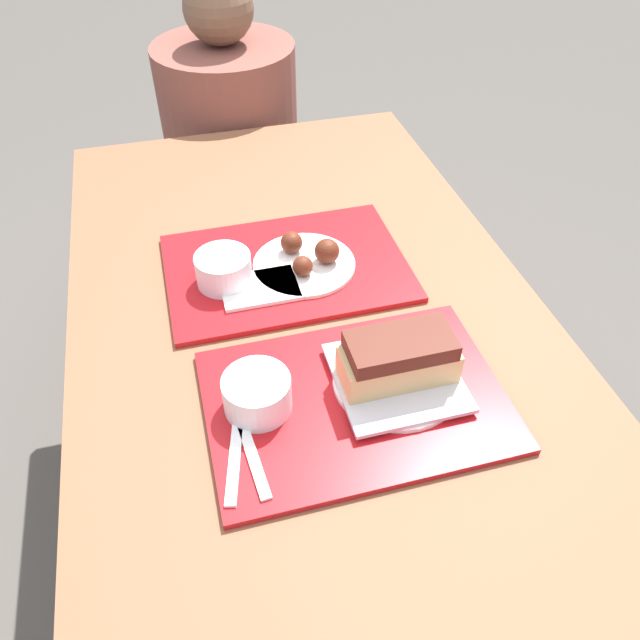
{
  "coord_description": "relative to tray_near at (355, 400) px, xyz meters",
  "views": [
    {
      "loc": [
        -0.2,
        -0.76,
        1.5
      ],
      "look_at": [
        0.0,
        -0.02,
        0.78
      ],
      "focal_mm": 35.0,
      "sensor_mm": 36.0,
      "label": 1
    }
  ],
  "objects": [
    {
      "name": "ground_plane",
      "position": [
        -0.02,
        0.18,
        -0.75
      ],
      "size": [
        12.0,
        12.0,
        0.0
      ],
      "primitive_type": "plane",
      "color": "#4C4742"
    },
    {
      "name": "picnic_table",
      "position": [
        -0.02,
        0.18,
        -0.1
      ],
      "size": [
        0.85,
        1.57,
        0.74
      ],
      "color": "brown",
      "rests_on": "ground_plane"
    },
    {
      "name": "picnic_bench_far",
      "position": [
        -0.02,
        1.18,
        -0.39
      ],
      "size": [
        0.8,
        0.28,
        0.42
      ],
      "color": "brown",
      "rests_on": "ground_plane"
    },
    {
      "name": "tray_near",
      "position": [
        0.0,
        0.0,
        0.0
      ],
      "size": [
        0.46,
        0.32,
        0.01
      ],
      "color": "#B21419",
      "rests_on": "picnic_table"
    },
    {
      "name": "tray_far",
      "position": [
        -0.03,
        0.35,
        0.0
      ],
      "size": [
        0.46,
        0.32,
        0.01
      ],
      "color": "#B21419",
      "rests_on": "picnic_table"
    },
    {
      "name": "bowl_coleslaw_near",
      "position": [
        -0.15,
        0.02,
        0.04
      ],
      "size": [
        0.1,
        0.1,
        0.06
      ],
      "color": "silver",
      "rests_on": "tray_near"
    },
    {
      "name": "brisket_sandwich_plate",
      "position": [
        0.07,
        0.01,
        0.04
      ],
      "size": [
        0.2,
        0.2,
        0.1
      ],
      "color": "white",
      "rests_on": "tray_near"
    },
    {
      "name": "plastic_fork_near",
      "position": [
        -0.2,
        -0.05,
        0.01
      ],
      "size": [
        0.06,
        0.17,
        0.0
      ],
      "color": "white",
      "rests_on": "tray_near"
    },
    {
      "name": "plastic_knife_near",
      "position": [
        -0.17,
        -0.05,
        0.01
      ],
      "size": [
        0.03,
        0.17,
        0.0
      ],
      "color": "white",
      "rests_on": "tray_near"
    },
    {
      "name": "condiment_packet",
      "position": [
        0.01,
        0.07,
        0.01
      ],
      "size": [
        0.04,
        0.03,
        0.01
      ],
      "color": "#A59E93",
      "rests_on": "tray_near"
    },
    {
      "name": "bowl_coleslaw_far",
      "position": [
        -0.15,
        0.33,
        0.04
      ],
      "size": [
        0.1,
        0.1,
        0.06
      ],
      "color": "silver",
      "rests_on": "tray_far"
    },
    {
      "name": "wings_plate_far",
      "position": [
        0.01,
        0.34,
        0.02
      ],
      "size": [
        0.2,
        0.2,
        0.06
      ],
      "color": "white",
      "rests_on": "tray_far"
    },
    {
      "name": "napkin_far",
      "position": [
        -0.09,
        0.29,
        0.01
      ],
      "size": [
        0.14,
        0.1,
        0.01
      ],
      "color": "white",
      "rests_on": "tray_far"
    },
    {
      "name": "person_seated_across",
      "position": [
        -0.02,
        1.18,
        -0.07
      ],
      "size": [
        0.4,
        0.4,
        0.65
      ],
      "color": "brown",
      "rests_on": "picnic_bench_far"
    }
  ]
}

